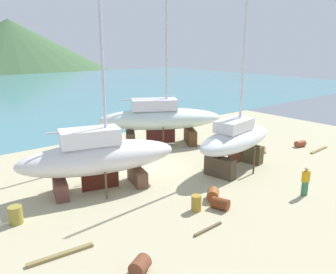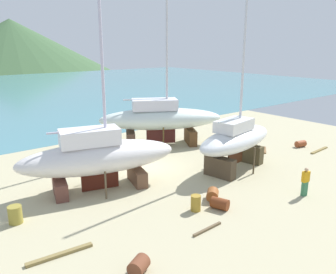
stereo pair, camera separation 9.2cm
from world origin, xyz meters
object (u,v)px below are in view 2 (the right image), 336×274
at_px(barrel_ochre, 139,266).
at_px(worker, 305,181).
at_px(barrel_tipped_right, 196,203).
at_px(barrel_by_slipway, 301,144).
at_px(barrel_tar_black, 15,215).
at_px(barrel_rust_mid, 233,127).
at_px(sailboat_small_center, 160,118).
at_px(barrel_blue_faded, 213,194).
at_px(barrel_rust_near, 227,135).
at_px(barrel_tipped_left, 220,204).
at_px(sailboat_large_starboard, 236,140).
at_px(sailboat_mid_port, 98,156).

bearing_deg(barrel_ochre, worker, -1.19).
bearing_deg(barrel_tipped_right, barrel_ochre, -155.62).
bearing_deg(barrel_by_slipway, barrel_tar_black, 175.69).
relative_size(barrel_by_slipway, barrel_tipped_right, 1.08).
height_order(barrel_tar_black, barrel_rust_mid, barrel_tar_black).
relative_size(worker, barrel_ochre, 2.26).
relative_size(sailboat_small_center, barrel_rust_mid, 16.91).
distance_m(sailboat_small_center, barrel_by_slipway, 12.33).
distance_m(barrel_rust_mid, barrel_tipped_right, 18.60).
relative_size(barrel_blue_faded, barrel_ochre, 1.05).
bearing_deg(barrel_tar_black, barrel_rust_near, 11.08).
bearing_deg(barrel_ochre, barrel_rust_mid, 32.40).
distance_m(barrel_rust_near, barrel_tipped_right, 14.70).
xyz_separation_m(barrel_tipped_right, barrel_tipped_left, (1.13, -0.68, -0.12)).
distance_m(worker, barrel_ochre, 11.47).
xyz_separation_m(sailboat_small_center, barrel_tipped_right, (-6.13, -11.03, -1.94)).
bearing_deg(barrel_rust_near, sailboat_large_starboard, -134.39).
distance_m(barrel_by_slipway, barrel_ochre, 21.05).
xyz_separation_m(worker, barrel_blue_faded, (-4.58, 2.96, -0.56)).
height_order(worker, barrel_tar_black, worker).
xyz_separation_m(sailboat_large_starboard, sailboat_mid_port, (-9.13, 2.83, -0.06)).
bearing_deg(barrel_rust_near, barrel_blue_faded, -141.80).
distance_m(sailboat_large_starboard, barrel_rust_near, 8.08).
distance_m(barrel_tar_black, barrel_rust_mid, 23.86).
height_order(worker, barrel_ochre, worker).
relative_size(sailboat_small_center, barrel_tipped_left, 17.10).
bearing_deg(worker, barrel_by_slipway, -46.94).
relative_size(worker, barrel_rust_near, 2.26).
relative_size(sailboat_small_center, barrel_tipped_right, 18.42).
distance_m(barrel_by_slipway, barrel_rust_mid, 7.75).
distance_m(sailboat_mid_port, barrel_blue_faded, 7.07).
bearing_deg(barrel_rust_near, sailboat_small_center, 156.64).
height_order(sailboat_mid_port, barrel_rust_near, sailboat_mid_port).
bearing_deg(barrel_tar_black, barrel_blue_faded, -24.29).
bearing_deg(barrel_ochre, barrel_blue_faded, 21.59).
distance_m(barrel_rust_mid, barrel_ochre, 24.28).
height_order(sailboat_mid_port, barrel_ochre, sailboat_mid_port).
bearing_deg(barrel_rust_near, worker, -117.49).
bearing_deg(barrel_tipped_left, barrel_rust_near, 40.19).
bearing_deg(barrel_rust_near, sailboat_mid_port, -169.15).
bearing_deg(barrel_tipped_right, barrel_by_slipway, 10.78).
relative_size(sailboat_large_starboard, barrel_by_slipway, 15.62).
distance_m(worker, barrel_rust_mid, 16.05).
bearing_deg(sailboat_large_starboard, barrel_by_slipway, -9.94).
distance_m(sailboat_mid_port, barrel_rust_near, 15.01).
bearing_deg(worker, barrel_ochre, 100.27).
xyz_separation_m(barrel_by_slipway, barrel_tipped_left, (-14.01, -3.56, 0.04)).
relative_size(barrel_tar_black, barrel_tipped_left, 0.97).
distance_m(sailboat_large_starboard, barrel_tipped_left, 6.68).
xyz_separation_m(barrel_blue_faded, barrel_ochre, (-6.87, -2.72, -0.01)).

